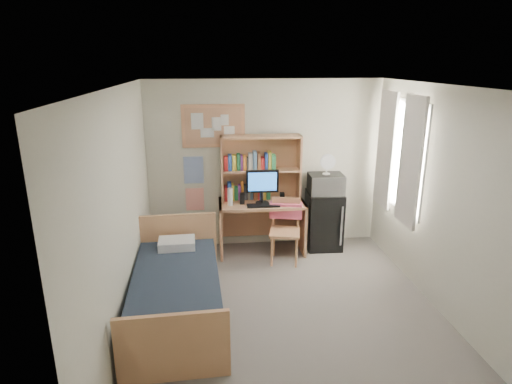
{
  "coord_description": "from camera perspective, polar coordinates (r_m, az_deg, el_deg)",
  "views": [
    {
      "loc": [
        -0.86,
        -4.32,
        2.85
      ],
      "look_at": [
        -0.24,
        1.2,
        1.14
      ],
      "focal_mm": 30.0,
      "sensor_mm": 36.0,
      "label": 1
    }
  ],
  "objects": [
    {
      "name": "bed",
      "position": [
        5.1,
        -10.53,
        -13.55
      ],
      "size": [
        1.07,
        2.04,
        0.55
      ],
      "primitive_type": "cube",
      "rotation": [
        0.0,
        0.0,
        0.04
      ],
      "color": "#19212E",
      "rests_on": "floor"
    },
    {
      "name": "water_bottle",
      "position": [
        6.29,
        -3.47,
        -0.64
      ],
      "size": [
        0.08,
        0.08,
        0.26
      ],
      "primitive_type": "cylinder",
      "rotation": [
        0.0,
        0.0,
        -0.01
      ],
      "color": "silver",
      "rests_on": "desk"
    },
    {
      "name": "desk_fan",
      "position": [
        6.54,
        9.41,
        3.55
      ],
      "size": [
        0.24,
        0.24,
        0.28
      ],
      "primitive_type": "cylinder",
      "rotation": [
        0.0,
        0.0,
        -0.04
      ],
      "color": "silver",
      "rests_on": "microwave"
    },
    {
      "name": "mini_fridge",
      "position": [
        6.82,
        9.01,
        -3.71
      ],
      "size": [
        0.55,
        0.55,
        0.9
      ],
      "primitive_type": "cube",
      "rotation": [
        0.0,
        0.0,
        -0.04
      ],
      "color": "black",
      "rests_on": "floor"
    },
    {
      "name": "hoodie",
      "position": [
        6.34,
        4.01,
        -2.46
      ],
      "size": [
        0.5,
        0.25,
        0.23
      ],
      "primitive_type": "cube",
      "rotation": [
        0.0,
        0.0,
        -0.23
      ],
      "color": "#EE5A7A",
      "rests_on": "desk_chair"
    },
    {
      "name": "wall_right",
      "position": [
        5.31,
        24.05,
        -1.41
      ],
      "size": [
        0.04,
        4.2,
        2.6
      ],
      "primitive_type": "cube",
      "color": "beige",
      "rests_on": "floor"
    },
    {
      "name": "wall_front",
      "position": [
        2.84,
        12.92,
        -16.43
      ],
      "size": [
        3.6,
        0.04,
        2.6
      ],
      "primitive_type": "cube",
      "color": "beige",
      "rests_on": "floor"
    },
    {
      "name": "keyboard",
      "position": [
        6.27,
        0.98,
        -1.81
      ],
      "size": [
        0.48,
        0.16,
        0.02
      ],
      "primitive_type": "cube",
      "rotation": [
        0.0,
        0.0,
        -0.01
      ],
      "color": "black",
      "rests_on": "desk"
    },
    {
      "name": "curtain_left",
      "position": [
        5.87,
        19.89,
        3.78
      ],
      "size": [
        0.04,
        0.55,
        1.7
      ],
      "primitive_type": "cube",
      "color": "silver",
      "rests_on": "wall_right"
    },
    {
      "name": "speaker_left",
      "position": [
        6.35,
        -1.85,
        -0.87
      ],
      "size": [
        0.07,
        0.07,
        0.17
      ],
      "primitive_type": "cube",
      "rotation": [
        0.0,
        0.0,
        -0.01
      ],
      "color": "black",
      "rests_on": "desk"
    },
    {
      "name": "pillow",
      "position": [
        5.62,
        -10.51,
        -6.75
      ],
      "size": [
        0.47,
        0.34,
        0.11
      ],
      "primitive_type": "cube",
      "rotation": [
        0.0,
        0.0,
        0.04
      ],
      "color": "silver",
      "rests_on": "bed"
    },
    {
      "name": "window_unit",
      "position": [
        6.23,
        18.56,
        4.65
      ],
      "size": [
        0.1,
        1.4,
        1.7
      ],
      "primitive_type": "cube",
      "color": "white",
      "rests_on": "wall_right"
    },
    {
      "name": "desk",
      "position": [
        6.6,
        0.76,
        -4.67
      ],
      "size": [
        1.3,
        0.66,
        0.81
      ],
      "primitive_type": "cube",
      "rotation": [
        0.0,
        0.0,
        -0.01
      ],
      "color": "tan",
      "rests_on": "floor"
    },
    {
      "name": "wall_left",
      "position": [
        4.68,
        -17.62,
        -3.06
      ],
      "size": [
        0.04,
        4.2,
        2.6
      ],
      "primitive_type": "cube",
      "color": "beige",
      "rests_on": "floor"
    },
    {
      "name": "poster_wave",
      "position": [
        6.61,
        -8.32,
        2.91
      ],
      "size": [
        0.3,
        0.01,
        0.42
      ],
      "primitive_type": "cube",
      "color": "#2951A7",
      "rests_on": "wall_back"
    },
    {
      "name": "wall_back",
      "position": [
        6.66,
        1.18,
        3.64
      ],
      "size": [
        3.6,
        0.04,
        2.6
      ],
      "primitive_type": "cube",
      "color": "beige",
      "rests_on": "floor"
    },
    {
      "name": "desk_chair",
      "position": [
        6.25,
        3.87,
        -5.31
      ],
      "size": [
        0.57,
        0.57,
        0.94
      ],
      "primitive_type": "cube",
      "rotation": [
        0.0,
        0.0,
        -0.23
      ],
      "color": "tan",
      "rests_on": "floor"
    },
    {
      "name": "bulletin_board",
      "position": [
        6.47,
        -5.71,
        8.76
      ],
      "size": [
        0.94,
        0.03,
        0.64
      ],
      "primitive_type": "cube",
      "color": "tan",
      "rests_on": "wall_back"
    },
    {
      "name": "speaker_right",
      "position": [
        6.42,
        3.5,
        -0.75
      ],
      "size": [
        0.07,
        0.07,
        0.16
      ],
      "primitive_type": "cube",
      "rotation": [
        0.0,
        0.0,
        -0.01
      ],
      "color": "black",
      "rests_on": "desk"
    },
    {
      "name": "monitor",
      "position": [
        6.32,
        0.84,
        0.69
      ],
      "size": [
        0.48,
        0.04,
        0.51
      ],
      "primitive_type": "cube",
      "rotation": [
        0.0,
        0.0,
        -0.01
      ],
      "color": "black",
      "rests_on": "desk"
    },
    {
      "name": "poster_japan",
      "position": [
        6.74,
        -8.15,
        -0.96
      ],
      "size": [
        0.28,
        0.01,
        0.36
      ],
      "primitive_type": "cube",
      "color": "#EF3F2A",
      "rests_on": "wall_back"
    },
    {
      "name": "ceiling",
      "position": [
        4.41,
        5.0,
        13.8
      ],
      "size": [
        3.6,
        4.2,
        0.02
      ],
      "primitive_type": "cube",
      "color": "white",
      "rests_on": "wall_back"
    },
    {
      "name": "curtain_right",
      "position": [
        6.58,
        16.89,
        5.41
      ],
      "size": [
        0.04,
        0.55,
        1.7
      ],
      "primitive_type": "cube",
      "color": "silver",
      "rests_on": "wall_right"
    },
    {
      "name": "hutch",
      "position": [
        6.46,
        0.64,
        3.22
      ],
      "size": [
        1.21,
        0.32,
        0.99
      ],
      "primitive_type": "cube",
      "rotation": [
        0.0,
        0.0,
        -0.01
      ],
      "color": "tan",
      "rests_on": "desk"
    },
    {
      "name": "microwave",
      "position": [
        6.61,
        9.29,
        1.1
      ],
      "size": [
        0.53,
        0.41,
        0.3
      ],
      "primitive_type": "cube",
      "rotation": [
        0.0,
        0.0,
        -0.04
      ],
      "color": "silver",
      "rests_on": "mini_fridge"
    },
    {
      "name": "floor",
      "position": [
        5.25,
        4.24,
        -15.94
      ],
      "size": [
        3.6,
        4.2,
        0.02
      ],
      "primitive_type": "cube",
      "color": "gray",
      "rests_on": "ground"
    }
  ]
}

